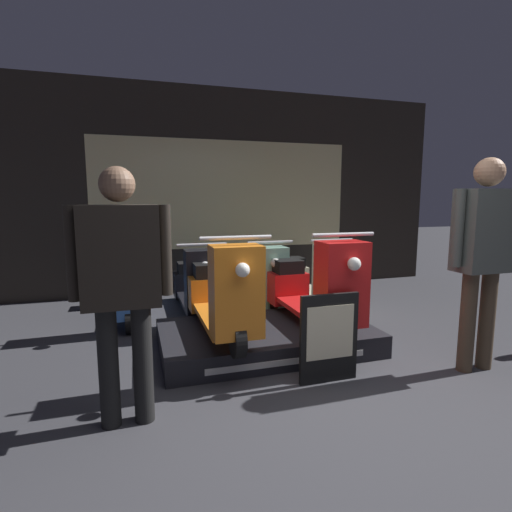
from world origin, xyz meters
TOP-DOWN VIEW (x-y plane):
  - ground_plane at (0.00, 0.00)m, footprint 30.00×30.00m
  - shop_wall_back at (0.00, 4.11)m, footprint 7.47×0.09m
  - display_platform at (-0.21, 1.38)m, footprint 2.08×1.21m
  - scooter_display_left at (-0.67, 1.31)m, footprint 0.57×1.70m
  - scooter_display_right at (0.26, 1.31)m, footprint 0.57×1.70m
  - scooter_backrow_0 at (-1.52, 2.83)m, footprint 0.57×1.70m
  - scooter_backrow_1 at (-0.69, 2.83)m, footprint 0.57×1.70m
  - scooter_backrow_2 at (0.13, 2.83)m, footprint 0.57×1.70m
  - scooter_backrow_3 at (0.96, 2.83)m, footprint 0.57×1.70m
  - person_left_browsing at (-1.52, 0.38)m, footprint 0.64×0.27m
  - person_right_browsing at (1.39, 0.38)m, footprint 0.63×0.26m
  - price_sign_board at (0.05, 0.54)m, footprint 0.50×0.04m

SIDE VIEW (x-z plane):
  - ground_plane at x=0.00m, z-range 0.00..0.00m
  - display_platform at x=-0.21m, z-range 0.00..0.22m
  - price_sign_board at x=0.05m, z-range 0.00..0.74m
  - scooter_backrow_0 at x=-1.52m, z-range -0.12..0.87m
  - scooter_backrow_1 at x=-0.69m, z-range -0.12..0.87m
  - scooter_backrow_2 at x=0.13m, z-range -0.12..0.87m
  - scooter_backrow_3 at x=0.96m, z-range -0.12..0.87m
  - scooter_display_left at x=-0.67m, z-range 0.10..1.09m
  - scooter_display_right at x=0.26m, z-range 0.10..1.09m
  - person_left_browsing at x=-1.52m, z-range 0.17..1.86m
  - person_right_browsing at x=1.39m, z-range 0.19..2.02m
  - shop_wall_back at x=0.00m, z-range 0.00..3.20m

